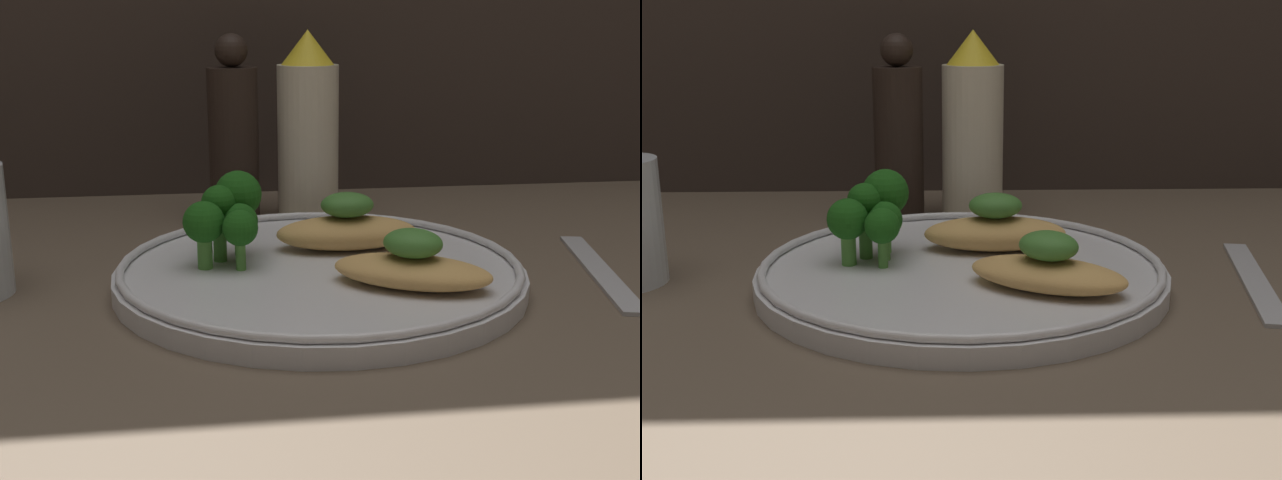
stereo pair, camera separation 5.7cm
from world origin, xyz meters
The scene contains 8 objects.
ground_plane centered at (0.00, 0.00, -0.50)cm, with size 180.00×180.00×1.00cm, color brown.
plate centered at (0.00, 0.00, 0.99)cm, with size 29.47×29.47×2.00cm.
grilled_meat_front centered at (5.52, -5.08, 2.77)cm, with size 11.92×9.39×3.96cm.
grilled_meat_middle centered at (2.70, 4.38, 3.01)cm, with size 10.98×5.04×4.44cm.
broccoli_bunch centered at (-6.43, 2.10, 5.12)cm, with size 5.83×6.89×6.45cm.
sauce_bottle centered at (1.65, 20.76, 8.45)cm, with size 5.82×5.82×17.65cm.
pepper_grinder centered at (-5.40, 20.76, 7.87)cm, with size 4.70×4.70×17.35cm.
fork centered at (21.49, 0.08, 0.30)cm, with size 5.46×18.53×0.60cm.
Camera 1 is at (-7.40, -54.72, 18.98)cm, focal length 45.00 mm.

